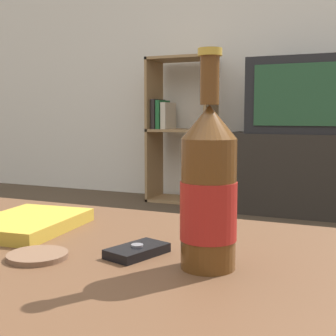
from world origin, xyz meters
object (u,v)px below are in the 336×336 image
object	(u,v)px
television	(306,96)
table_book	(28,223)
bookshelf	(179,128)
cell_phone	(137,251)
beer_bottle	(209,191)
tv_stand	(304,174)

from	to	relation	value
television	table_book	xyz separation A→B (m)	(-0.16, -2.56, -0.33)
bookshelf	cell_phone	xyz separation A→B (m)	(1.05, -2.71, -0.11)
bookshelf	beer_bottle	xyz separation A→B (m)	(1.16, -2.72, -0.01)
beer_bottle	tv_stand	bearing A→B (deg)	94.68
bookshelf	cell_phone	size ratio (longest dim) A/B	10.29
cell_phone	bookshelf	bearing A→B (deg)	128.44
bookshelf	table_book	bearing A→B (deg)	-73.41
tv_stand	bookshelf	size ratio (longest dim) A/B	0.96
tv_stand	table_book	size ratio (longest dim) A/B	4.49
cell_phone	television	bearing A→B (deg)	109.43
tv_stand	cell_phone	size ratio (longest dim) A/B	9.87
bookshelf	television	bearing A→B (deg)	-5.30
television	beer_bottle	xyz separation A→B (m)	(0.22, -2.63, -0.23)
tv_stand	cell_phone	xyz separation A→B (m)	(0.10, -2.62, 0.19)
beer_bottle	table_book	xyz separation A→B (m)	(-0.38, 0.07, -0.10)
tv_stand	bookshelf	xyz separation A→B (m)	(-0.95, 0.08, 0.30)
television	cell_phone	world-z (taller)	television
television	table_book	size ratio (longest dim) A/B	3.13
bookshelf	table_book	world-z (taller)	bookshelf
cell_phone	beer_bottle	bearing A→B (deg)	11.50
television	table_book	distance (m)	2.58
television	cell_phone	size ratio (longest dim) A/B	6.89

